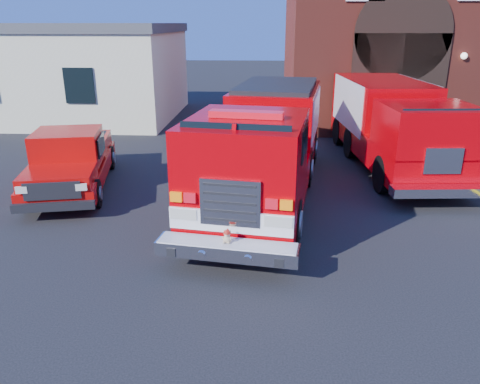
# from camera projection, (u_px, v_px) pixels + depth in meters

# --- Properties ---
(ground) EXTENTS (100.00, 100.00, 0.00)m
(ground) POSITION_uv_depth(u_px,v_px,m) (243.00, 228.00, 10.54)
(ground) COLOR black
(ground) RESTS_ON ground
(parking_stripe_mid) EXTENTS (0.12, 3.00, 0.01)m
(parking_stripe_mid) POSITION_uv_depth(u_px,v_px,m) (467.00, 178.00, 13.95)
(parking_stripe_mid) COLOR yellow
(parking_stripe_mid) RESTS_ON ground
(parking_stripe_far) EXTENTS (0.12, 3.00, 0.01)m
(parking_stripe_far) POSITION_uv_depth(u_px,v_px,m) (433.00, 152.00, 16.77)
(parking_stripe_far) COLOR yellow
(parking_stripe_far) RESTS_ON ground
(fire_station) EXTENTS (15.20, 10.20, 8.45)m
(fire_station) POSITION_uv_depth(u_px,v_px,m) (451.00, 25.00, 21.75)
(fire_station) COLOR maroon
(fire_station) RESTS_ON ground
(side_building) EXTENTS (10.20, 8.20, 4.35)m
(side_building) POSITION_uv_depth(u_px,v_px,m) (70.00, 70.00, 22.46)
(side_building) COLOR beige
(side_building) RESTS_ON ground
(fire_engine) EXTENTS (3.72, 9.08, 2.72)m
(fire_engine) POSITION_uv_depth(u_px,v_px,m) (266.00, 143.00, 12.14)
(fire_engine) COLOR black
(fire_engine) RESTS_ON ground
(pickup_truck) EXTENTS (2.84, 5.36, 1.67)m
(pickup_truck) POSITION_uv_depth(u_px,v_px,m) (72.00, 160.00, 12.88)
(pickup_truck) COLOR black
(pickup_truck) RESTS_ON ground
(secondary_truck) EXTENTS (3.01, 8.05, 2.56)m
(secondary_truck) POSITION_uv_depth(u_px,v_px,m) (393.00, 122.00, 14.83)
(secondary_truck) COLOR black
(secondary_truck) RESTS_ON ground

